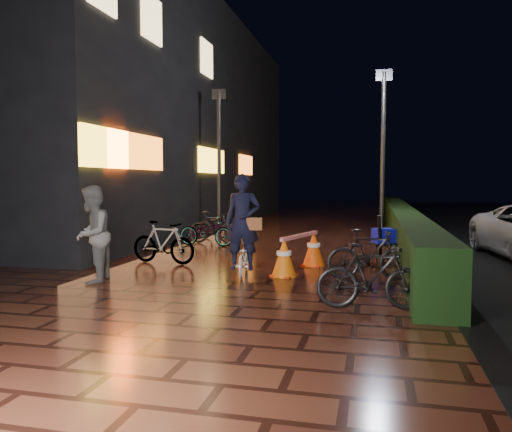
% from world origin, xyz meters
% --- Properties ---
extents(ground, '(80.00, 80.00, 0.00)m').
position_xyz_m(ground, '(0.00, 0.00, 0.00)').
color(ground, '#381911').
rests_on(ground, ground).
extents(hedge, '(0.70, 20.00, 1.00)m').
position_xyz_m(hedge, '(3.30, 8.00, 0.50)').
color(hedge, black).
rests_on(hedge, ground).
extents(bystander_person, '(0.84, 0.99, 1.77)m').
position_xyz_m(bystander_person, '(-2.56, -0.57, 0.89)').
color(bystander_person, '#5F5F61').
rests_on(bystander_person, ground).
extents(storefront_block, '(12.09, 22.00, 9.00)m').
position_xyz_m(storefront_block, '(-9.50, 11.50, 4.50)').
color(storefront_block, black).
rests_on(storefront_block, ground).
extents(lamp_post_hedge, '(0.50, 0.14, 5.26)m').
position_xyz_m(lamp_post_hedge, '(2.66, 7.35, 2.89)').
color(lamp_post_hedge, black).
rests_on(lamp_post_hedge, ground).
extents(lamp_post_sf, '(0.47, 0.17, 4.93)m').
position_xyz_m(lamp_post_sf, '(-2.71, 7.56, 2.71)').
color(lamp_post_sf, black).
rests_on(lamp_post_sf, ground).
extents(cyclist, '(0.76, 1.45, 2.00)m').
position_xyz_m(cyclist, '(-0.05, 0.70, 0.74)').
color(cyclist, silver).
rests_on(cyclist, ground).
extents(traffic_barrier, '(0.94, 1.88, 0.77)m').
position_xyz_m(traffic_barrier, '(0.95, 1.51, 0.38)').
color(traffic_barrier, orange).
rests_on(traffic_barrier, ground).
extents(cart_assembly, '(0.75, 0.81, 1.12)m').
position_xyz_m(cart_assembly, '(2.64, 2.89, 0.58)').
color(cart_assembly, black).
rests_on(cart_assembly, ground).
extents(parked_bikes_storefront, '(1.83, 5.57, 0.96)m').
position_xyz_m(parked_bikes_storefront, '(-2.24, 4.70, 0.45)').
color(parked_bikes_storefront, black).
rests_on(parked_bikes_storefront, ground).
extents(parked_bikes_hedge, '(1.69, 2.85, 0.96)m').
position_xyz_m(parked_bikes_hedge, '(2.40, -0.27, 0.48)').
color(parked_bikes_hedge, black).
rests_on(parked_bikes_hedge, ground).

